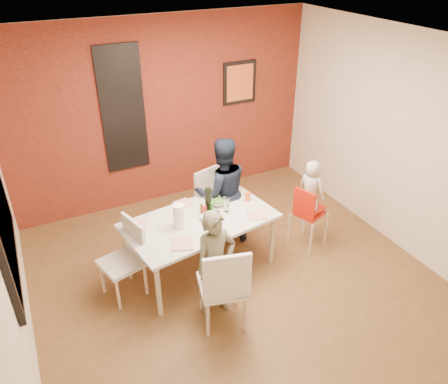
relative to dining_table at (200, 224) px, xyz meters
name	(u,v)px	position (x,y,z in m)	size (l,w,h in m)	color
ground	(235,279)	(0.27, -0.37, -0.65)	(4.50, 4.50, 0.00)	brown
ceiling	(239,46)	(0.27, -0.37, 2.05)	(4.50, 4.50, 0.02)	white
wall_back	(164,113)	(0.27, 1.88, 0.70)	(4.50, 0.02, 2.70)	#EFE5C6
wall_front	(399,331)	(0.27, -2.62, 0.70)	(4.50, 0.02, 2.70)	#EFE5C6
wall_left	(1,236)	(-1.98, -0.37, 0.70)	(0.02, 4.50, 2.70)	#EFE5C6
wall_right	(398,142)	(2.52, -0.37, 0.70)	(0.02, 4.50, 2.70)	#EFE5C6
brick_accent_wall	(165,113)	(0.27, 1.86, 0.70)	(4.50, 0.02, 2.70)	maroon
picture_window_pane	(0,204)	(-1.93, -0.17, 0.90)	(0.02, 1.55, 1.15)	black
glassblock_strip	(123,110)	(-0.33, 1.84, 0.85)	(0.55, 0.03, 1.70)	silver
glassblock_surround	(123,110)	(-0.33, 1.84, 0.85)	(0.60, 0.03, 1.76)	black
art_print_frame	(240,83)	(1.47, 1.84, 1.00)	(0.54, 0.03, 0.64)	black
art_print_canvas	(240,83)	(1.47, 1.82, 1.00)	(0.44, 0.01, 0.54)	orange
dining_table	(200,224)	(0.00, 0.00, 0.00)	(1.84, 1.21, 0.71)	silver
chair_near	(224,284)	(-0.16, -0.96, -0.09)	(0.57, 0.57, 1.01)	white
chair_far	(213,198)	(0.47, 0.68, -0.14)	(0.52, 0.52, 0.91)	white
chair_left	(127,254)	(-0.88, 0.00, -0.14)	(0.53, 0.53, 0.92)	silver
high_chair	(308,212)	(1.40, -0.19, -0.12)	(0.47, 0.47, 0.88)	red
child_near	(216,265)	(-0.14, -0.71, -0.03)	(0.46, 0.30, 1.25)	#615E45
child_far	(222,191)	(0.50, 0.44, 0.08)	(0.71, 0.55, 1.46)	black
toddler	(311,187)	(1.42, -0.17, 0.22)	(0.35, 0.23, 0.71)	beige
plate_near_left	(182,244)	(-0.36, -0.35, 0.07)	(0.23, 0.23, 0.01)	white
plate_far_mid	(183,204)	(-0.05, 0.40, 0.07)	(0.20, 0.20, 0.01)	white
plate_near_right	(257,215)	(0.63, -0.22, 0.07)	(0.21, 0.21, 0.01)	white
plate_far_left	(136,224)	(-0.69, 0.22, 0.07)	(0.20, 0.20, 0.01)	white
salad_bowl_a	(209,218)	(0.10, -0.05, 0.09)	(0.21, 0.21, 0.05)	white
salad_bowl_b	(218,202)	(0.34, 0.21, 0.09)	(0.23, 0.23, 0.06)	silver
wine_bottle	(208,201)	(0.15, 0.10, 0.22)	(0.08, 0.08, 0.31)	black
wine_glass_a	(217,220)	(0.10, -0.24, 0.17)	(0.07, 0.07, 0.21)	white
wine_glass_b	(226,205)	(0.35, 0.02, 0.15)	(0.06, 0.06, 0.18)	white
paper_towel_roll	(179,216)	(-0.27, -0.04, 0.21)	(0.13, 0.13, 0.29)	white
condiment_red	(205,212)	(0.08, 0.02, 0.14)	(0.04, 0.04, 0.14)	red
condiment_green	(212,209)	(0.17, 0.04, 0.14)	(0.04, 0.04, 0.15)	#2F7B29
condiment_brown	(202,209)	(0.06, 0.10, 0.13)	(0.04, 0.04, 0.14)	brown
sippy_cup	(248,197)	(0.70, 0.13, 0.12)	(0.07, 0.07, 0.11)	#E15C19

